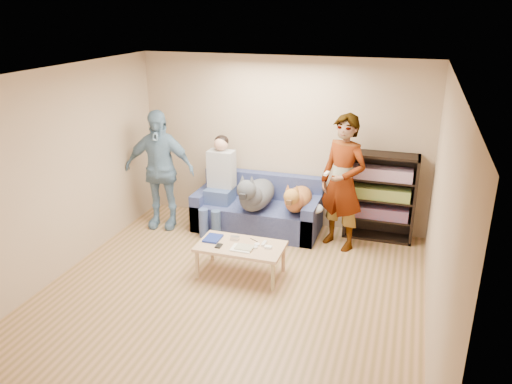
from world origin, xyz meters
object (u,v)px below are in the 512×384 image
(notebook_blue, at_px, (213,238))
(coffee_table, at_px, (241,248))
(dog_gray, at_px, (255,194))
(dog_tan, at_px, (297,199))
(person_standing_left, at_px, (159,170))
(person_standing_right, at_px, (343,183))
(bookshelf, at_px, (381,195))
(camera_silver, at_px, (235,238))
(person_seated, at_px, (219,180))
(sofa, at_px, (258,211))

(notebook_blue, xyz_separation_m, coffee_table, (0.40, -0.05, -0.06))
(notebook_blue, height_order, dog_gray, dog_gray)
(dog_tan, bearing_deg, notebook_blue, -123.64)
(coffee_table, bearing_deg, notebook_blue, 172.87)
(person_standing_left, distance_m, coffee_table, 2.08)
(person_standing_right, bearing_deg, coffee_table, -103.69)
(person_standing_left, bearing_deg, dog_tan, -2.83)
(notebook_blue, height_order, bookshelf, bookshelf)
(person_standing_right, relative_size, camera_silver, 17.51)
(dog_gray, height_order, bookshelf, bookshelf)
(dog_gray, bearing_deg, person_standing_left, -176.43)
(person_standing_right, bearing_deg, camera_silver, -109.67)
(person_standing_left, xyz_separation_m, bookshelf, (3.27, 0.59, -0.24))
(person_standing_left, xyz_separation_m, coffee_table, (1.69, -1.08, -0.55))
(notebook_blue, relative_size, person_seated, 0.18)
(person_standing_right, bearing_deg, dog_gray, -150.25)
(notebook_blue, bearing_deg, person_standing_right, 38.25)
(sofa, relative_size, dog_tan, 1.66)
(person_standing_right, distance_m, notebook_blue, 1.96)
(coffee_table, bearing_deg, person_standing_left, 147.31)
(person_standing_left, xyz_separation_m, dog_gray, (1.51, 0.09, -0.26))
(sofa, xyz_separation_m, bookshelf, (1.80, 0.23, 0.40))
(sofa, xyz_separation_m, dog_tan, (0.64, -0.14, 0.33))
(sofa, height_order, bookshelf, bookshelf)
(notebook_blue, xyz_separation_m, dog_tan, (0.83, 1.24, 0.18))
(dog_tan, relative_size, bookshelf, 0.88)
(person_standing_right, xyz_separation_m, dog_tan, (-0.65, 0.08, -0.35))
(notebook_blue, bearing_deg, bookshelf, 39.23)
(notebook_blue, distance_m, sofa, 1.41)
(person_seated, distance_m, dog_tan, 1.24)
(person_seated, xyz_separation_m, coffee_table, (0.80, -1.31, -0.40))
(person_seated, relative_size, bookshelf, 1.13)
(dog_tan, distance_m, coffee_table, 1.38)
(person_seated, bearing_deg, person_standing_left, -165.79)
(dog_gray, bearing_deg, notebook_blue, -100.94)
(person_standing_right, xyz_separation_m, sofa, (-1.30, 0.22, -0.68))
(person_standing_right, distance_m, camera_silver, 1.71)
(coffee_table, bearing_deg, person_seated, 121.39)
(camera_silver, bearing_deg, person_standing_left, 148.43)
(person_standing_left, relative_size, bookshelf, 1.42)
(coffee_table, xyz_separation_m, bookshelf, (1.58, 1.67, 0.31))
(dog_gray, bearing_deg, coffee_table, -81.21)
(person_seated, height_order, coffee_table, person_seated)
(person_standing_right, bearing_deg, sofa, -161.59)
(person_standing_left, bearing_deg, person_standing_right, -5.72)
(person_standing_right, xyz_separation_m, notebook_blue, (-1.48, -1.17, -0.53))
(dog_tan, bearing_deg, camera_silver, -115.01)
(person_seated, bearing_deg, dog_gray, -12.02)
(person_seated, height_order, dog_tan, person_seated)
(bookshelf, bearing_deg, person_standing_left, -169.85)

